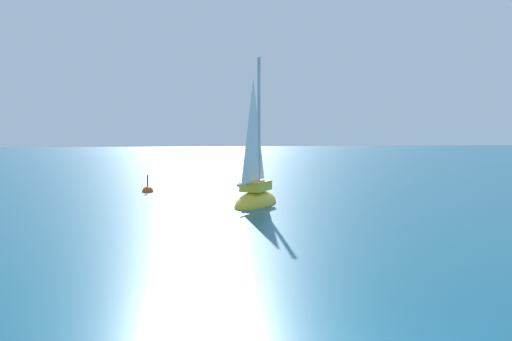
# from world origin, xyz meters

# --- Properties ---
(sailboat_near) EXTENTS (2.71, 3.68, 6.72)m
(sailboat_near) POSITION_xyz_m (0.69, 19.56, 0.36)
(sailboat_near) COLOR yellow
(sailboat_near) RESTS_ON ground
(marker_buoy) EXTENTS (0.56, 0.56, 1.13)m
(marker_buoy) POSITION_xyz_m (-4.04, 25.25, 0.01)
(marker_buoy) COLOR #EA5114
(marker_buoy) RESTS_ON ground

